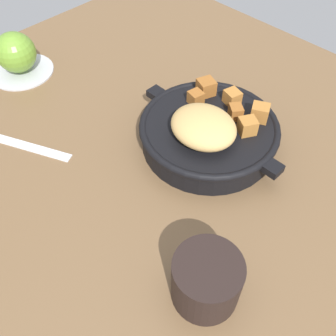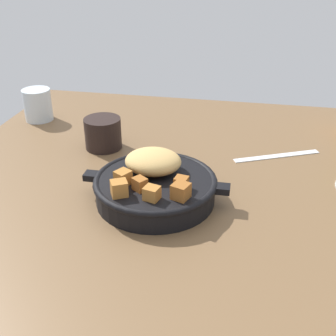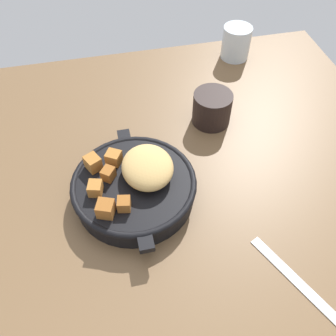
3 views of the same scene
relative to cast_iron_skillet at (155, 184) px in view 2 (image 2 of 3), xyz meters
The scene contains 5 objects.
ground_plane 10.14cm from the cast_iron_skillet, 68.49° to the left, with size 97.98×93.66×2.40cm, color brown.
cast_iron_skillet is the anchor object (origin of this frame).
butter_knife 31.06cm from the cast_iron_skillet, 44.51° to the left, with size 19.53×1.60×0.36cm, color silver.
coffee_mug_dark 24.74cm from the cast_iron_skillet, 130.29° to the left, with size 8.09×8.09×6.90cm, color black.
water_glass_short 49.36cm from the cast_iron_skillet, 139.95° to the left, with size 7.07×7.07×8.04cm, color silver.
Camera 2 is at (11.49, -72.35, 41.54)cm, focal length 45.81 mm.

